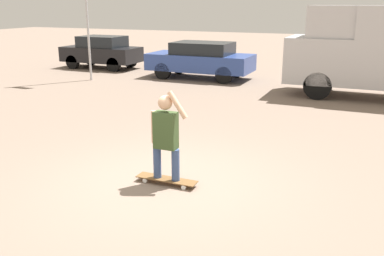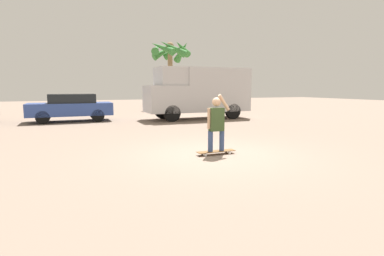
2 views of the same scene
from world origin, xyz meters
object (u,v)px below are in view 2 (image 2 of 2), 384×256
at_px(person_skateboarder, 216,121).
at_px(palm_tree_near_van, 171,53).
at_px(parked_car_blue, 71,107).
at_px(skateboard, 216,152).
at_px(camper_van, 199,91).

bearing_deg(person_skateboarder, palm_tree_near_van, 75.22).
bearing_deg(parked_car_blue, skateboard, -71.02).
xyz_separation_m(skateboard, camper_van, (3.55, 9.16, 1.58)).
bearing_deg(skateboard, person_skateboarder, -180.00).
distance_m(parked_car_blue, palm_tree_near_van, 12.06).
bearing_deg(camper_van, person_skateboarder, -111.21).
height_order(skateboard, camper_van, camper_van).
bearing_deg(palm_tree_near_van, parked_car_blue, -138.00).
distance_m(person_skateboarder, palm_tree_near_van, 19.19).
bearing_deg(skateboard, camper_van, 68.79).
bearing_deg(skateboard, palm_tree_near_van, 75.23).
bearing_deg(person_skateboarder, skateboard, 0.00).
height_order(person_skateboarder, parked_car_blue, person_skateboarder).
bearing_deg(camper_van, palm_tree_near_van, 82.18).
relative_size(skateboard, palm_tree_near_van, 0.19).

